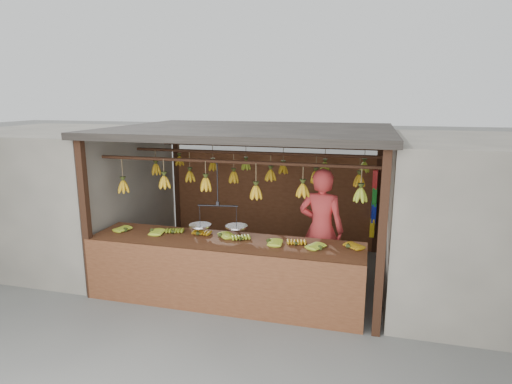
# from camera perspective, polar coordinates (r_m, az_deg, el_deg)

# --- Properties ---
(ground) EXTENTS (80.00, 80.00, 0.00)m
(ground) POSITION_cam_1_polar(r_m,az_deg,el_deg) (7.30, -0.61, -10.51)
(ground) COLOR #5B5B57
(stall) EXTENTS (4.30, 3.30, 2.40)m
(stall) POSITION_cam_1_polar(r_m,az_deg,el_deg) (7.09, 0.06, 5.35)
(stall) COLOR black
(stall) RESTS_ON ground
(neighbor_left) EXTENTS (3.00, 3.00, 2.30)m
(neighbor_left) POSITION_cam_1_polar(r_m,az_deg,el_deg) (8.60, -24.44, -0.07)
(neighbor_left) COLOR slate
(neighbor_left) RESTS_ON ground
(neighbor_right) EXTENTS (3.00, 3.00, 2.30)m
(neighbor_right) POSITION_cam_1_polar(r_m,az_deg,el_deg) (6.94, 29.44, -3.38)
(neighbor_right) COLOR slate
(neighbor_right) RESTS_ON ground
(counter) EXTENTS (3.87, 0.88, 0.96)m
(counter) POSITION_cam_1_polar(r_m,az_deg,el_deg) (5.96, -4.55, -8.51)
(counter) COLOR #582F1A
(counter) RESTS_ON ground
(hanging_bananas) EXTENTS (3.61, 2.24, 0.39)m
(hanging_bananas) POSITION_cam_1_polar(r_m,az_deg,el_deg) (6.83, -0.64, 2.19)
(hanging_bananas) COLOR #B88513
(hanging_bananas) RESTS_ON ground
(balance_scale) EXTENTS (0.82, 0.39, 0.94)m
(balance_scale) POSITION_cam_1_polar(r_m,az_deg,el_deg) (6.08, -5.07, -4.15)
(balance_scale) COLOR black
(balance_scale) RESTS_ON ground
(vendor) EXTENTS (0.74, 0.54, 1.86)m
(vendor) POSITION_cam_1_polar(r_m,az_deg,el_deg) (6.46, 8.67, -5.00)
(vendor) COLOR #BF3333
(vendor) RESTS_ON ground
(bag_bundles) EXTENTS (0.08, 0.26, 1.23)m
(bag_bundles) POSITION_cam_1_polar(r_m,az_deg,el_deg) (8.05, 15.45, -1.49)
(bag_bundles) COLOR red
(bag_bundles) RESTS_ON ground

